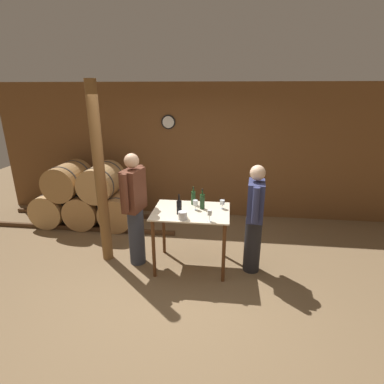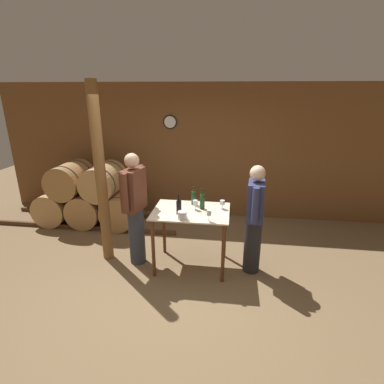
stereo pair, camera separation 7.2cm
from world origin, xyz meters
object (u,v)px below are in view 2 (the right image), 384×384
(ice_bucket, at_px, (182,215))
(wine_glass_near_right, at_px, (222,203))
(wine_bottle_far_left, at_px, (179,207))
(wine_bottle_center, at_px, (202,201))
(person_host, at_px, (135,207))
(person_visitor_with_scarf, at_px, (254,218))
(wine_bottle_left, at_px, (194,197))
(wine_glass_near_left, at_px, (195,203))
(wine_glass_near_center, at_px, (209,213))
(wooden_post, at_px, (101,176))

(ice_bucket, bearing_deg, wine_glass_near_right, 40.68)
(wine_bottle_far_left, distance_m, wine_bottle_center, 0.38)
(person_host, bearing_deg, person_visitor_with_scarf, -0.09)
(wine_bottle_left, distance_m, wine_glass_near_left, 0.21)
(wine_glass_near_left, distance_m, ice_bucket, 0.38)
(wine_glass_near_left, distance_m, wine_glass_near_center, 0.44)
(person_host, bearing_deg, wine_bottle_far_left, -11.48)
(wine_glass_near_left, bearing_deg, wooden_post, 179.42)
(wine_bottle_far_left, distance_m, wine_glass_near_right, 0.65)
(wine_bottle_far_left, distance_m, person_visitor_with_scarf, 1.07)
(wooden_post, xyz_separation_m, wine_glass_near_center, (1.63, -0.39, -0.33))
(wine_glass_near_left, distance_m, wine_glass_near_right, 0.39)
(wine_bottle_far_left, xyz_separation_m, person_visitor_with_scarf, (1.05, 0.14, -0.17))
(wine_glass_near_left, height_order, person_visitor_with_scarf, person_visitor_with_scarf)
(wine_bottle_far_left, height_order, wine_glass_near_center, wine_bottle_far_left)
(wine_bottle_far_left, height_order, person_host, person_host)
(person_visitor_with_scarf, bearing_deg, wine_bottle_far_left, -172.60)
(wine_glass_near_left, relative_size, person_host, 0.08)
(wine_bottle_far_left, distance_m, wine_bottle_left, 0.42)
(wine_bottle_far_left, xyz_separation_m, wine_bottle_left, (0.15, 0.39, 0.01))
(wine_bottle_center, bearing_deg, wine_bottle_left, 133.91)
(wine_glass_near_center, bearing_deg, wine_bottle_left, 115.90)
(wine_glass_near_left, height_order, person_host, person_host)
(wine_bottle_far_left, distance_m, person_host, 0.71)
(person_visitor_with_scarf, bearing_deg, wine_glass_near_center, -151.96)
(wine_bottle_center, relative_size, person_visitor_with_scarf, 0.19)
(person_visitor_with_scarf, bearing_deg, wine_glass_near_right, 163.61)
(wine_glass_near_right, bearing_deg, wine_glass_near_left, -167.07)
(wine_glass_near_right, xyz_separation_m, ice_bucket, (-0.52, -0.44, -0.04))
(wine_bottle_far_left, relative_size, ice_bucket, 2.40)
(wooden_post, bearing_deg, person_visitor_with_scarf, -1.57)
(wine_glass_near_right, distance_m, ice_bucket, 0.68)
(wine_glass_near_center, bearing_deg, wine_glass_near_left, 121.42)
(wine_bottle_far_left, bearing_deg, wine_bottle_center, 37.86)
(wine_bottle_left, distance_m, person_host, 0.88)
(wine_glass_near_left, xyz_separation_m, wine_glass_near_center, (0.23, -0.37, 0.01))
(ice_bucket, distance_m, person_host, 0.82)
(wooden_post, relative_size, wine_glass_near_center, 17.15)
(wine_glass_near_left, xyz_separation_m, ice_bucket, (-0.13, -0.35, -0.05))
(wine_bottle_left, bearing_deg, wine_glass_near_center, -64.10)
(ice_bucket, bearing_deg, wine_glass_near_center, -3.17)
(wooden_post, relative_size, person_host, 1.57)
(wine_glass_near_right, bearing_deg, person_visitor_with_scarf, -16.39)
(wine_bottle_left, relative_size, wine_glass_near_left, 1.92)
(wine_bottle_center, relative_size, person_host, 0.18)
(wine_glass_near_center, bearing_deg, wooden_post, 166.60)
(wooden_post, height_order, wine_glass_near_left, wooden_post)
(wine_glass_near_left, height_order, wine_glass_near_right, wine_glass_near_left)
(wine_glass_near_center, xyz_separation_m, ice_bucket, (-0.36, 0.02, -0.06))
(wine_glass_near_right, bearing_deg, person_host, -174.07)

